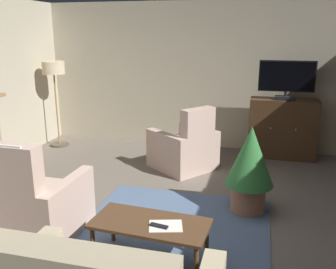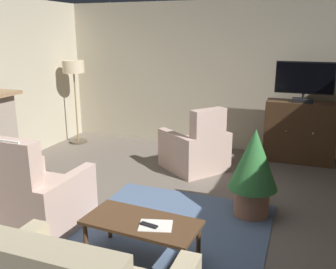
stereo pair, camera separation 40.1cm
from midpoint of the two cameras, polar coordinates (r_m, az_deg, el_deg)
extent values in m
cube|color=#665B51|center=(4.24, 1.39, -14.70)|extent=(6.79, 7.03, 0.04)
cube|color=#B2A88E|center=(6.88, 10.48, 8.76)|extent=(6.79, 0.10, 2.66)
cube|color=slate|center=(4.27, 3.72, -14.06)|extent=(2.07, 1.82, 0.01)
cube|color=black|center=(6.72, 20.95, -3.60)|extent=(1.07, 0.36, 0.06)
cube|color=#422B19|center=(6.58, 21.35, 0.36)|extent=(1.13, 0.42, 1.02)
sphere|color=tan|center=(6.35, 19.59, 0.47)|extent=(0.03, 0.03, 0.03)
sphere|color=tan|center=(6.36, 23.22, 0.13)|extent=(0.03, 0.03, 0.03)
cube|color=black|center=(6.42, 21.83, 4.91)|extent=(0.32, 0.20, 0.06)
cylinder|color=black|center=(6.41, 21.89, 5.53)|extent=(0.04, 0.04, 0.08)
cube|color=black|center=(6.37, 22.16, 8.13)|extent=(0.90, 0.05, 0.51)
cube|color=black|center=(6.34, 22.17, 8.10)|extent=(0.86, 0.01, 0.47)
cube|color=#4C331E|center=(3.53, -0.80, -13.51)|extent=(1.12, 0.59, 0.03)
cylinder|color=#4C331E|center=(3.65, 8.02, -16.37)|extent=(0.04, 0.04, 0.39)
cylinder|color=#4C331E|center=(3.99, -6.13, -13.32)|extent=(0.04, 0.04, 0.39)
cylinder|color=#4C331E|center=(3.32, 5.87, -19.88)|extent=(0.04, 0.04, 0.39)
cylinder|color=#4C331E|center=(3.69, -9.48, -16.04)|extent=(0.04, 0.04, 0.39)
cube|color=black|center=(3.42, 0.46, -13.97)|extent=(0.18, 0.08, 0.02)
cube|color=silver|center=(3.44, 1.51, -13.99)|extent=(0.35, 0.29, 0.01)
cube|color=#BC9E8E|center=(4.37, -16.34, -10.79)|extent=(0.61, 0.92, 0.45)
cube|color=#BC9E8E|center=(3.90, -20.20, -5.51)|extent=(0.60, 0.19, 0.66)
cube|color=#BC9E8E|center=(4.55, -20.15, -8.68)|extent=(0.14, 0.91, 0.65)
cube|color=#BC9E8E|center=(4.13, -12.34, -10.56)|extent=(0.14, 0.91, 0.65)
cube|color=white|center=(3.78, -21.22, -2.56)|extent=(0.38, 0.03, 0.24)
cube|color=#BC9E8E|center=(5.92, 5.96, -3.29)|extent=(1.03, 0.97, 0.43)
cube|color=#BC9E8E|center=(5.51, 8.31, 0.81)|extent=(0.48, 0.55, 0.60)
cube|color=#BC9E8E|center=(5.69, 3.26, -2.95)|extent=(0.77, 0.63, 0.63)
cube|color=#BC9E8E|center=(6.09, 8.54, -1.82)|extent=(0.77, 0.63, 0.63)
cylinder|color=#99664C|center=(4.60, 15.27, -9.97)|extent=(0.41, 0.41, 0.35)
cone|color=#2D6B33|center=(4.41, 15.77, -3.68)|extent=(0.58, 0.58, 0.72)
ellipsoid|color=gray|center=(5.18, -13.44, -7.87)|extent=(0.40, 0.36, 0.19)
sphere|color=gray|center=(5.37, -14.35, -6.77)|extent=(0.14, 0.14, 0.14)
cone|color=gray|center=(5.33, -14.77, -6.19)|extent=(0.04, 0.04, 0.04)
cone|color=gray|center=(5.35, -14.02, -6.04)|extent=(0.04, 0.04, 0.04)
cylinder|color=gray|center=(4.94, -12.66, -9.48)|extent=(0.20, 0.16, 0.09)
cylinder|color=#4C4233|center=(7.48, -12.22, -1.06)|extent=(0.33, 0.33, 0.04)
cylinder|color=olive|center=(7.32, -12.51, 3.94)|extent=(0.03, 0.03, 1.37)
cylinder|color=beige|center=(7.21, -12.89, 10.19)|extent=(0.40, 0.40, 0.23)
camera|label=1|loc=(0.20, -87.14, 0.80)|focal=39.40mm
camera|label=2|loc=(0.20, 92.86, -0.80)|focal=39.40mm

